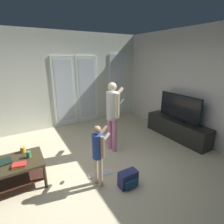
% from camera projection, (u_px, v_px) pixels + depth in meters
% --- Properties ---
extents(ground_plane, '(5.83, 5.34, 0.02)m').
position_uv_depth(ground_plane, '(89.00, 177.00, 3.08)').
color(ground_plane, beige).
extents(wall_back_with_doors, '(5.83, 0.09, 2.74)m').
position_uv_depth(wall_back_with_doors, '(54.00, 82.00, 4.87)').
color(wall_back_with_doors, silver).
rests_on(wall_back_with_doors, ground_plane).
extents(wall_right_plain, '(0.06, 5.34, 2.71)m').
position_uv_depth(wall_right_plain, '(201.00, 87.00, 4.05)').
color(wall_right_plain, silver).
rests_on(wall_right_plain, ground_plane).
extents(coffee_table, '(1.02, 0.65, 0.45)m').
position_uv_depth(coffee_table, '(10.00, 170.00, 2.75)').
color(coffee_table, '#362C1B').
rests_on(coffee_table, ground_plane).
extents(tv_stand, '(0.42, 1.74, 0.48)m').
position_uv_depth(tv_stand, '(177.00, 129.00, 4.49)').
color(tv_stand, black).
rests_on(tv_stand, ground_plane).
extents(flat_screen_tv, '(0.08, 1.18, 0.66)m').
position_uv_depth(flat_screen_tv, '(179.00, 108.00, 4.31)').
color(flat_screen_tv, black).
rests_on(flat_screen_tv, tv_stand).
extents(person_adult, '(0.59, 0.47, 1.54)m').
position_uv_depth(person_adult, '(113.00, 111.00, 3.70)').
color(person_adult, pink).
rests_on(person_adult, ground_plane).
extents(person_child, '(0.42, 0.37, 1.06)m').
position_uv_depth(person_child, '(98.00, 151.00, 2.71)').
color(person_child, tan).
rests_on(person_child, ground_plane).
extents(backpack, '(0.31, 0.20, 0.27)m').
position_uv_depth(backpack, '(128.00, 179.00, 2.83)').
color(backpack, navy).
rests_on(backpack, ground_plane).
extents(loose_keyboard, '(0.46, 0.21, 0.02)m').
position_uv_depth(loose_keyboard, '(100.00, 174.00, 3.14)').
color(loose_keyboard, white).
rests_on(loose_keyboard, ground_plane).
extents(laptop_closed, '(0.34, 0.26, 0.02)m').
position_uv_depth(laptop_closed, '(0.00, 163.00, 2.70)').
color(laptop_closed, black).
rests_on(laptop_closed, coffee_table).
extents(cup_near_edge, '(0.07, 0.07, 0.11)m').
position_uv_depth(cup_near_edge, '(29.00, 154.00, 2.85)').
color(cup_near_edge, '#38844C').
rests_on(cup_near_edge, coffee_table).
extents(cup_by_laptop, '(0.08, 0.08, 0.10)m').
position_uv_depth(cup_by_laptop, '(23.00, 149.00, 3.02)').
color(cup_by_laptop, gold).
rests_on(cup_by_laptop, coffee_table).
extents(book_stack, '(0.22, 0.19, 0.04)m').
position_uv_depth(book_stack, '(19.00, 165.00, 2.63)').
color(book_stack, yellow).
rests_on(book_stack, coffee_table).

